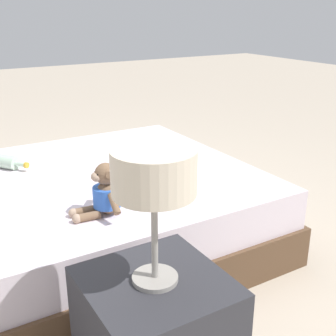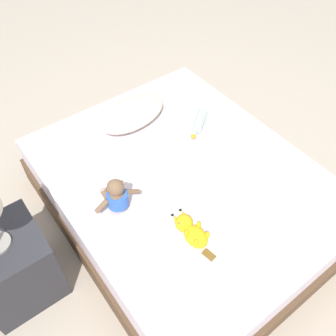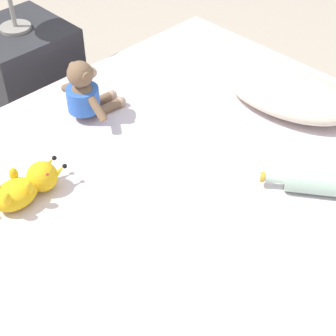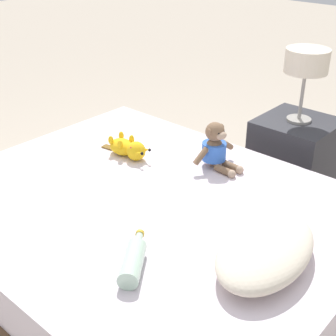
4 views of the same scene
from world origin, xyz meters
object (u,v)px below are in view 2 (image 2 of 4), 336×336
at_px(pillow, 132,113).
at_px(nightstand, 13,267).
at_px(plush_monkey, 116,196).
at_px(bed, 183,194).
at_px(glass_bottle, 199,121).
at_px(plush_yellow_creature, 191,230).

xyz_separation_m(pillow, nightstand, (-1.14, -0.48, -0.23)).
relative_size(pillow, plush_monkey, 1.98).
distance_m(pillow, nightstand, 1.26).
height_order(bed, plush_monkey, plush_monkey).
height_order(glass_bottle, nightstand, nightstand).
bearing_deg(bed, nightstand, 172.61).
bearing_deg(plush_monkey, nightstand, 170.20).
bearing_deg(nightstand, glass_bottle, 5.71).
bearing_deg(glass_bottle, bed, -141.58).
bearing_deg(plush_monkey, pillow, 50.31).
bearing_deg(nightstand, plush_yellow_creature, -30.97).
distance_m(plush_yellow_creature, nightstand, 1.03).
bearing_deg(plush_monkey, plush_yellow_creature, -61.97).
height_order(bed, glass_bottle, glass_bottle).
relative_size(plush_monkey, nightstand, 0.57).
bearing_deg(glass_bottle, plush_yellow_creature, -133.00).
distance_m(bed, plush_yellow_creature, 0.52).
height_order(bed, nightstand, nightstand).
relative_size(bed, plush_monkey, 6.67).
bearing_deg(bed, glass_bottle, 38.42).
distance_m(pillow, glass_bottle, 0.48).
height_order(plush_yellow_creature, nightstand, plush_yellow_creature).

